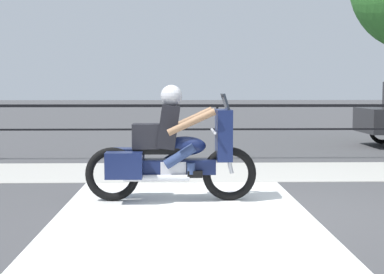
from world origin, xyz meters
The scene contains 5 objects.
ground_plane centered at (0.00, 0.00, 0.00)m, with size 120.00×120.00×0.00m, color #424244.
sidewalk_band centered at (0.00, 3.40, 0.01)m, with size 44.00×2.40×0.01m, color #A8A59E.
crosswalk_band centered at (-0.77, -0.20, 0.00)m, with size 3.07×6.00×0.01m, color silver.
fence_railing centered at (0.00, 5.18, 0.92)m, with size 36.00×0.05×1.17m.
motorcycle centered at (-0.94, 0.72, 0.68)m, with size 2.31×0.76×1.57m.
Camera 1 is at (-0.86, -7.13, 1.54)m, focal length 55.00 mm.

